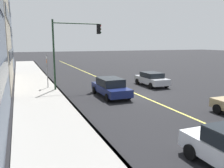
# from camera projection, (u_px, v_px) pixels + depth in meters

# --- Properties ---
(ground) EXTENTS (200.00, 200.00, 0.00)m
(ground) POSITION_uv_depth(u_px,v_px,m) (139.00, 95.00, 19.56)
(ground) COLOR black
(sidewalk_slab) EXTENTS (80.00, 3.87, 0.15)m
(sidewalk_slab) POSITION_uv_depth(u_px,v_px,m) (43.00, 103.00, 16.67)
(sidewalk_slab) COLOR gray
(sidewalk_slab) RESTS_ON ground
(curb_edge) EXTENTS (80.00, 0.16, 0.15)m
(curb_edge) POSITION_uv_depth(u_px,v_px,m) (68.00, 101.00, 17.36)
(curb_edge) COLOR slate
(curb_edge) RESTS_ON ground
(lane_stripe_center) EXTENTS (80.00, 0.16, 0.01)m
(lane_stripe_center) POSITION_uv_depth(u_px,v_px,m) (139.00, 95.00, 19.56)
(lane_stripe_center) COLOR #D8CC4C
(lane_stripe_center) RESTS_ON ground
(car_silver) EXTENTS (4.11, 1.96, 1.39)m
(car_silver) POSITION_uv_depth(u_px,v_px,m) (152.00, 79.00, 23.51)
(car_silver) COLOR #A8AAB2
(car_silver) RESTS_ON ground
(car_navy) EXTENTS (4.70, 2.01, 1.50)m
(car_navy) POSITION_uv_depth(u_px,v_px,m) (111.00, 87.00, 18.96)
(car_navy) COLOR navy
(car_navy) RESTS_ON ground
(traffic_light_mast) EXTENTS (0.28, 4.55, 6.34)m
(traffic_light_mast) POSITION_uv_depth(u_px,v_px,m) (72.00, 43.00, 20.98)
(traffic_light_mast) COLOR #1E3823
(traffic_light_mast) RESTS_ON ground
(street_sign_post) EXTENTS (0.60, 0.08, 3.19)m
(street_sign_post) POSITION_uv_depth(u_px,v_px,m) (47.00, 69.00, 21.78)
(street_sign_post) COLOR slate
(street_sign_post) RESTS_ON ground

